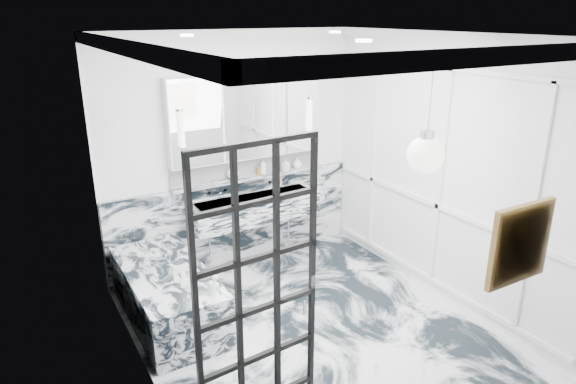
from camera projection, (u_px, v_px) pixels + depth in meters
floor at (313, 328)px, 5.11m from camera, size 3.60×3.60×0.00m
ceiling at (318, 35)px, 4.18m from camera, size 3.60×3.60×0.00m
wall_back at (233, 152)px, 6.11m from camera, size 3.60×0.00×3.60m
wall_front at (474, 281)px, 3.17m from camera, size 3.60×0.00×3.60m
wall_left at (138, 232)px, 3.88m from camera, size 0.00×3.60×3.60m
wall_right at (442, 170)px, 5.40m from camera, size 0.00×3.60×3.60m
marble_clad_back at (236, 220)px, 6.38m from camera, size 3.18×0.05×1.05m
marble_clad_left at (141, 239)px, 3.91m from camera, size 0.02×3.56×2.68m
panel_molding at (440, 180)px, 5.42m from camera, size 0.03×3.40×2.30m
soap_bottle_a at (263, 167)px, 6.28m from camera, size 0.08×0.08×0.20m
soap_bottle_b at (286, 164)px, 6.43m from camera, size 0.09×0.09×0.16m
soap_bottle_c at (297, 163)px, 6.52m from camera, size 0.12×0.12×0.15m
face_pot at (233, 173)px, 6.09m from camera, size 0.14×0.14×0.14m
amber_bottle at (259, 171)px, 6.26m from camera, size 0.04×0.04×0.10m
flower_vase at (212, 288)px, 4.64m from camera, size 0.07×0.07×0.12m
crittall_door at (259, 309)px, 3.38m from camera, size 0.88×0.11×2.25m
artwork at (520, 244)px, 3.39m from camera, size 0.46×0.04×0.46m
pendant_light at (426, 155)px, 3.60m from camera, size 0.26×0.26×0.26m
trough_sink at (254, 208)px, 6.20m from camera, size 1.60×0.45×0.30m
ledge at (248, 178)px, 6.23m from camera, size 1.90×0.14×0.04m
subway_tile at (245, 166)px, 6.23m from camera, size 1.90×0.03×0.23m
mirror_cabinet at (246, 117)px, 5.98m from camera, size 1.90×0.16×1.00m
sconce_left at (181, 129)px, 5.53m from camera, size 0.07×0.07×0.40m
sconce_right at (310, 115)px, 6.31m from camera, size 0.07×0.07×0.40m
bathtub at (168, 294)px, 5.19m from camera, size 0.75×1.65×0.55m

